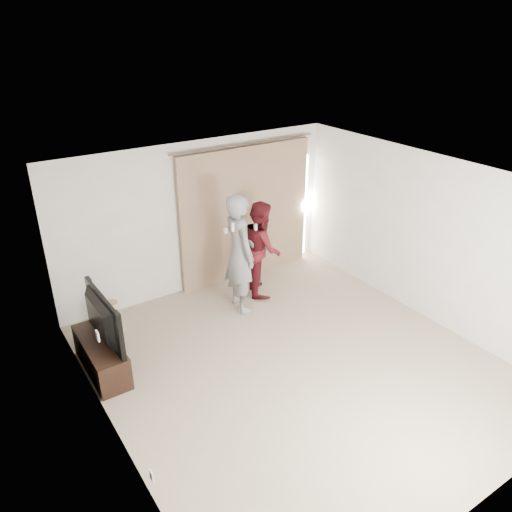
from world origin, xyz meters
The scene contains 10 objects.
floor centered at (0.00, 0.00, 0.00)m, with size 5.50×5.50×0.00m, color tan.
wall_back centered at (0.00, 2.75, 1.30)m, with size 5.00×0.04×2.60m, color silver.
wall_left centered at (-2.50, 0.00, 1.30)m, with size 0.04×5.50×2.60m.
ceiling centered at (0.00, 0.00, 2.60)m, with size 5.00×5.50×0.01m, color white.
curtain centered at (0.91, 2.68, 1.20)m, with size 2.80×0.11×2.46m.
tv_console centered at (-2.27, 1.35, 0.23)m, with size 0.42×1.21×0.47m, color black.
tv centered at (-2.27, 1.35, 0.81)m, with size 1.20×0.16×0.69m, color black.
scratching_post centered at (-1.81, 2.22, 0.20)m, with size 0.37×0.37×0.49m.
person_man centered at (0.17, 1.72, 0.99)m, with size 0.56×0.77×1.97m.
person_woman centered at (0.76, 1.98, 0.82)m, with size 0.90×0.99×1.65m.
Camera 1 is at (-3.55, -4.35, 4.37)m, focal length 35.00 mm.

